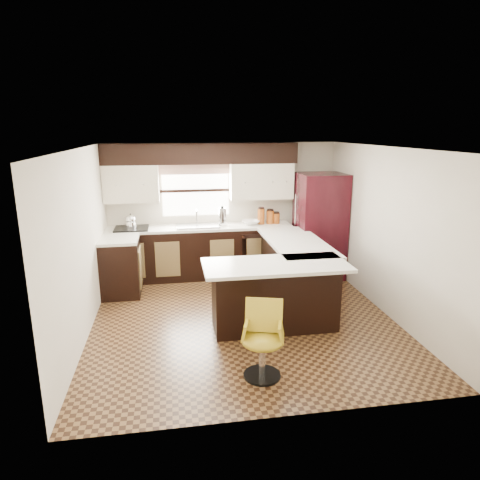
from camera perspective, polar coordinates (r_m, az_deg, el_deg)
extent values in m
plane|color=#49301A|center=(6.25, 0.39, -10.37)|extent=(4.40, 4.40, 0.00)
plane|color=silver|center=(5.67, 0.43, 12.19)|extent=(4.40, 4.40, 0.00)
plane|color=beige|center=(7.97, -2.27, 4.22)|extent=(4.40, 0.00, 4.40)
plane|color=beige|center=(3.80, 6.09, -7.78)|extent=(4.40, 0.00, 4.40)
plane|color=beige|center=(5.88, -20.21, -0.49)|extent=(0.00, 4.40, 4.40)
plane|color=beige|center=(6.53, 18.90, 1.08)|extent=(0.00, 4.40, 4.40)
cube|color=black|center=(7.81, -5.22, -1.71)|extent=(3.30, 0.60, 0.90)
cube|color=black|center=(7.22, -15.59, -3.58)|extent=(0.60, 0.70, 0.90)
cube|color=silver|center=(7.69, -5.30, 1.67)|extent=(3.30, 0.60, 0.04)
cube|color=silver|center=(7.09, -15.85, 0.05)|extent=(0.60, 0.70, 0.04)
cube|color=black|center=(7.64, -5.22, 11.42)|extent=(3.40, 0.35, 0.36)
cube|color=beige|center=(7.69, -14.31, 7.31)|extent=(0.94, 0.35, 0.64)
cube|color=beige|center=(7.84, 2.84, 7.87)|extent=(1.14, 0.35, 0.64)
cube|color=white|center=(7.85, -5.93, 6.58)|extent=(1.20, 0.02, 0.90)
cube|color=#D19B93|center=(7.77, -5.99, 9.39)|extent=(1.30, 0.06, 0.18)
cube|color=#B2B2B7|center=(7.66, -5.67, 1.90)|extent=(0.75, 0.45, 0.03)
cube|color=black|center=(7.68, 2.41, -2.11)|extent=(0.58, 0.03, 0.78)
cube|color=black|center=(7.68, -14.26, 1.52)|extent=(0.58, 0.50, 0.02)
cube|color=black|center=(6.84, 6.97, -4.16)|extent=(0.60, 1.95, 0.90)
cube|color=black|center=(5.83, 4.65, -7.51)|extent=(1.65, 0.60, 0.90)
cube|color=silver|center=(6.72, 7.51, -0.32)|extent=(0.84, 1.95, 0.04)
cube|color=silver|center=(5.58, 4.78, -3.37)|extent=(1.89, 0.84, 0.04)
cube|color=black|center=(7.84, 10.56, 1.87)|extent=(0.81, 0.77, 1.88)
cylinder|color=silver|center=(7.69, -2.36, 3.12)|extent=(0.14, 0.14, 0.32)
imported|color=white|center=(7.80, 1.44, 2.36)|extent=(0.33, 0.33, 0.08)
cylinder|color=#8F4212|center=(7.83, 2.82, 3.17)|extent=(0.13, 0.13, 0.28)
cylinder|color=#8F4212|center=(7.87, 4.04, 3.05)|extent=(0.14, 0.14, 0.24)
cylinder|color=#8F4212|center=(7.91, 4.85, 2.89)|extent=(0.13, 0.13, 0.19)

